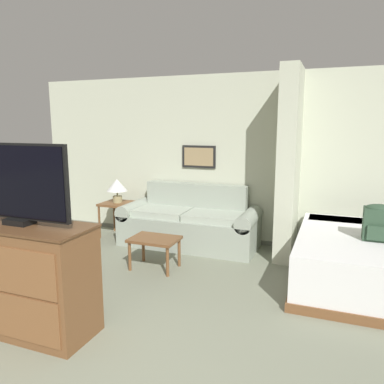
{
  "coord_description": "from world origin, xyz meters",
  "views": [
    {
      "loc": [
        1.45,
        -1.78,
        1.84
      ],
      "look_at": [
        -0.13,
        2.3,
        1.05
      ],
      "focal_mm": 35.0,
      "sensor_mm": 36.0,
      "label": 1
    }
  ],
  "objects": [
    {
      "name": "coffee_table",
      "position": [
        -0.66,
        2.35,
        0.35
      ],
      "size": [
        0.61,
        0.44,
        0.41
      ],
      "color": "brown",
      "rests_on": "ground_plane"
    },
    {
      "name": "table_lamp",
      "position": [
        -1.89,
        3.42,
        0.84
      ],
      "size": [
        0.34,
        0.34,
        0.39
      ],
      "color": "tan",
      "rests_on": "side_table"
    },
    {
      "name": "tv",
      "position": [
        -1.09,
        0.62,
        1.34
      ],
      "size": [
        1.08,
        0.16,
        0.7
      ],
      "color": "black",
      "rests_on": "tv_dresser"
    },
    {
      "name": "side_table",
      "position": [
        -1.89,
        3.42,
        0.48
      ],
      "size": [
        0.5,
        0.5,
        0.57
      ],
      "color": "brown",
      "rests_on": "ground_plane"
    },
    {
      "name": "couch",
      "position": [
        -0.6,
        3.41,
        0.34
      ],
      "size": [
        2.1,
        0.84,
        0.92
      ],
      "color": "#99A393",
      "rests_on": "ground_plane"
    },
    {
      "name": "bed",
      "position": [
        1.92,
        2.79,
        0.29
      ],
      "size": [
        1.72,
        2.01,
        0.58
      ],
      "color": "brown",
      "rests_on": "ground_plane"
    },
    {
      "name": "backpack",
      "position": [
        1.93,
        2.68,
        0.79
      ],
      "size": [
        0.31,
        0.24,
        0.4
      ],
      "color": "#2D4733",
      "rests_on": "bed"
    },
    {
      "name": "wall_back",
      "position": [
        -0.0,
        3.89,
        1.29
      ],
      "size": [
        7.04,
        0.16,
        2.6
      ],
      "color": "beige",
      "rests_on": "ground_plane"
    },
    {
      "name": "wall_partition_pillar",
      "position": [
        0.85,
        3.44,
        1.3
      ],
      "size": [
        0.24,
        0.79,
        2.6
      ],
      "color": "beige",
      "rests_on": "ground_plane"
    },
    {
      "name": "tv_dresser",
      "position": [
        -1.09,
        0.62,
        0.49
      ],
      "size": [
        1.32,
        0.54,
        0.99
      ],
      "color": "brown",
      "rests_on": "ground_plane"
    }
  ]
}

